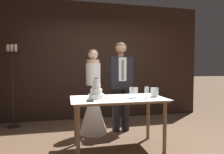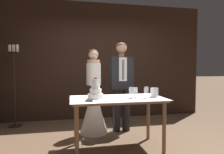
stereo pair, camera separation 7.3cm
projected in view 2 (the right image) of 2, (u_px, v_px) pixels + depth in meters
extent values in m
plane|color=brown|center=(122.00, 147.00, 3.19)|extent=(40.00, 40.00, 0.00)
cube|color=black|center=(103.00, 61.00, 5.03)|extent=(5.22, 0.12, 2.86)
cylinder|color=#8E6B4C|center=(77.00, 134.00, 2.68)|extent=(0.06, 0.06, 0.77)
cylinder|color=#8E6B4C|center=(164.00, 128.00, 2.94)|extent=(0.06, 0.06, 0.77)
cylinder|color=#8E6B4C|center=(76.00, 122.00, 3.29)|extent=(0.06, 0.06, 0.77)
cylinder|color=#8E6B4C|center=(148.00, 118.00, 3.54)|extent=(0.06, 0.06, 0.77)
cube|color=#8E6B4C|center=(117.00, 99.00, 3.09)|extent=(1.39, 0.74, 0.03)
cube|color=white|center=(117.00, 98.00, 3.09)|extent=(1.45, 0.80, 0.01)
cylinder|color=white|center=(96.00, 96.00, 3.03)|extent=(0.24, 0.24, 0.07)
cylinder|color=white|center=(96.00, 91.00, 3.02)|extent=(0.18, 0.18, 0.08)
cylinder|color=white|center=(96.00, 86.00, 3.02)|extent=(0.13, 0.13, 0.07)
cylinder|color=white|center=(96.00, 82.00, 3.02)|extent=(0.10, 0.10, 0.08)
sphere|color=maroon|center=(96.00, 78.00, 3.01)|extent=(0.02, 0.02, 0.02)
sphere|color=maroon|center=(96.00, 78.00, 3.04)|extent=(0.02, 0.02, 0.02)
sphere|color=maroon|center=(95.00, 78.00, 3.02)|extent=(0.02, 0.02, 0.02)
sphere|color=maroon|center=(94.00, 78.00, 2.99)|extent=(0.02, 0.02, 0.02)
sphere|color=maroon|center=(96.00, 78.00, 3.00)|extent=(0.02, 0.02, 0.02)
cube|color=silver|center=(104.00, 101.00, 2.77)|extent=(0.32, 0.05, 0.00)
cylinder|color=black|center=(89.00, 101.00, 2.75)|extent=(0.10, 0.03, 0.02)
cylinder|color=silver|center=(136.00, 97.00, 3.15)|extent=(0.06, 0.06, 0.00)
cylinder|color=silver|center=(136.00, 95.00, 3.14)|extent=(0.01, 0.01, 0.07)
cylinder|color=silver|center=(136.00, 90.00, 3.14)|extent=(0.06, 0.06, 0.08)
cylinder|color=silver|center=(131.00, 98.00, 3.03)|extent=(0.07, 0.07, 0.00)
cylinder|color=silver|center=(131.00, 96.00, 3.03)|extent=(0.01, 0.01, 0.08)
cylinder|color=silver|center=(131.00, 90.00, 3.02)|extent=(0.08, 0.08, 0.09)
cylinder|color=silver|center=(146.00, 98.00, 3.06)|extent=(0.06, 0.06, 0.00)
cylinder|color=silver|center=(146.00, 95.00, 3.06)|extent=(0.01, 0.01, 0.08)
cylinder|color=silver|center=(146.00, 90.00, 3.06)|extent=(0.07, 0.07, 0.09)
cylinder|color=silver|center=(154.00, 92.00, 3.18)|extent=(0.13, 0.13, 0.15)
cylinder|color=silver|center=(154.00, 95.00, 3.18)|extent=(0.06, 0.06, 0.07)
sphere|color=#F9CC4C|center=(154.00, 92.00, 3.17)|extent=(0.02, 0.02, 0.02)
cone|color=white|center=(94.00, 109.00, 3.87)|extent=(0.54, 0.54, 0.94)
cylinder|color=white|center=(94.00, 74.00, 3.84)|extent=(0.28, 0.28, 0.42)
cylinder|color=#DBAD8E|center=(93.00, 61.00, 3.83)|extent=(0.24, 0.24, 0.07)
sphere|color=#DBAD8E|center=(93.00, 55.00, 3.82)|extent=(0.19, 0.19, 0.19)
ellipsoid|color=#472D1E|center=(93.00, 53.00, 3.83)|extent=(0.19, 0.19, 0.14)
cylinder|color=black|center=(116.00, 110.00, 3.97)|extent=(0.15, 0.15, 0.85)
cylinder|color=black|center=(126.00, 110.00, 4.01)|extent=(0.15, 0.15, 0.85)
cube|color=black|center=(121.00, 73.00, 3.95)|extent=(0.44, 0.24, 0.64)
cube|color=white|center=(123.00, 69.00, 3.82)|extent=(0.15, 0.01, 0.46)
cube|color=slate|center=(123.00, 70.00, 3.82)|extent=(0.04, 0.01, 0.38)
cylinder|color=tan|center=(121.00, 55.00, 3.93)|extent=(0.11, 0.11, 0.07)
sphere|color=tan|center=(121.00, 48.00, 3.92)|extent=(0.22, 0.22, 0.22)
ellipsoid|color=#472D1E|center=(121.00, 46.00, 3.93)|extent=(0.22, 0.22, 0.14)
cylinder|color=black|center=(15.00, 126.00, 4.32)|extent=(0.28, 0.28, 0.02)
cylinder|color=black|center=(15.00, 89.00, 4.27)|extent=(0.03, 0.03, 1.57)
cylinder|color=black|center=(14.00, 52.00, 4.23)|extent=(0.22, 0.22, 0.01)
cylinder|color=silver|center=(10.00, 48.00, 4.21)|extent=(0.06, 0.06, 0.15)
cylinder|color=silver|center=(13.00, 48.00, 4.23)|extent=(0.06, 0.06, 0.15)
cylinder|color=silver|center=(17.00, 48.00, 4.24)|extent=(0.06, 0.06, 0.16)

